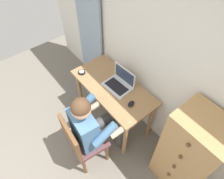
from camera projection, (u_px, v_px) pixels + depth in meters
wall_back at (170, 65)px, 2.04m from camera, size 4.80×0.05×2.50m
curtain_panel at (88, 20)px, 2.80m from camera, size 0.57×0.03×2.26m
desk at (113, 92)px, 2.62m from camera, size 1.14×0.56×0.75m
dresser at (187, 153)px, 2.09m from camera, size 0.51×0.44×1.24m
chair at (82, 141)px, 2.32m from camera, size 0.46×0.44×0.88m
person_seated at (94, 125)px, 2.24m from camera, size 0.56×0.61×1.20m
laptop at (120, 83)px, 2.49m from camera, size 0.36×0.27×0.24m
computer_mouse at (131, 104)px, 2.33m from camera, size 0.08×0.11×0.03m
desk_clock at (82, 72)px, 2.66m from camera, size 0.09×0.09×0.03m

